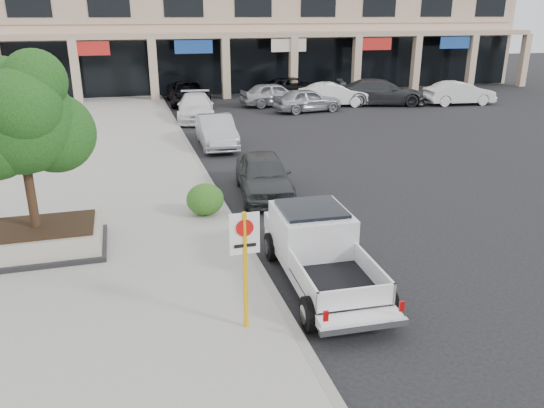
{
  "coord_description": "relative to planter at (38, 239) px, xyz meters",
  "views": [
    {
      "loc": [
        -4.3,
        -10.67,
        5.72
      ],
      "look_at": [
        -0.85,
        1.5,
        1.17
      ],
      "focal_mm": 35.0,
      "sensor_mm": 36.0,
      "label": 1
    }
  ],
  "objects": [
    {
      "name": "curb_car_a",
      "position": [
        6.6,
        3.13,
        0.22
      ],
      "size": [
        2.11,
        4.26,
        1.4
      ],
      "primitive_type": "imported",
      "rotation": [
        0.0,
        0.0,
        -0.12
      ],
      "color": "#313436",
      "rests_on": "ground"
    },
    {
      "name": "lot_car_d",
      "position": [
        14.48,
        23.85,
        0.22
      ],
      "size": [
        5.31,
        3.0,
        1.4
      ],
      "primitive_type": "imported",
      "rotation": [
        0.0,
        0.0,
        1.43
      ],
      "color": "black",
      "rests_on": "ground"
    },
    {
      "name": "planter_tree",
      "position": [
        0.13,
        0.15,
        2.94
      ],
      "size": [
        2.9,
        2.55,
        4.0
      ],
      "color": "black",
      "rests_on": "planter"
    },
    {
      "name": "strip_mall",
      "position": [
        14.58,
        31.47,
        4.27
      ],
      "size": [
        40.55,
        12.43,
        9.5
      ],
      "color": "tan",
      "rests_on": "ground"
    },
    {
      "name": "lot_car_a",
      "position": [
        13.31,
        17.81,
        0.24
      ],
      "size": [
        4.41,
        2.23,
        1.44
      ],
      "primitive_type": "imported",
      "rotation": [
        0.0,
        0.0,
        1.7
      ],
      "color": "#97999F",
      "rests_on": "ground"
    },
    {
      "name": "curb_car_b",
      "position": [
        6.31,
        10.36,
        0.23
      ],
      "size": [
        1.63,
        4.31,
        1.41
      ],
      "primitive_type": "imported",
      "rotation": [
        0.0,
        0.0,
        -0.03
      ],
      "color": "#A2A5AA",
      "rests_on": "ground"
    },
    {
      "name": "ground",
      "position": [
        6.58,
        -2.46,
        -0.48
      ],
      "size": [
        120.0,
        120.0,
        0.0
      ],
      "primitive_type": "plane",
      "color": "black",
      "rests_on": "ground"
    },
    {
      "name": "planter",
      "position": [
        0.0,
        0.0,
        0.0
      ],
      "size": [
        3.2,
        2.2,
        0.68
      ],
      "color": "black",
      "rests_on": "sidewalk"
    },
    {
      "name": "pickup_truck",
      "position": [
        6.23,
        -3.29,
        0.3
      ],
      "size": [
        2.04,
        4.99,
        1.55
      ],
      "primitive_type": null,
      "rotation": [
        0.0,
        0.0,
        -0.04
      ],
      "color": "white",
      "rests_on": "ground"
    },
    {
      "name": "hedge",
      "position": [
        4.38,
        1.43,
        0.14
      ],
      "size": [
        1.1,
        0.99,
        0.93
      ],
      "primitive_type": "ellipsoid",
      "color": "#244D16",
      "rests_on": "sidewalk"
    },
    {
      "name": "lot_car_c",
      "position": [
        18.9,
        19.0,
        0.36
      ],
      "size": [
        6.18,
        3.82,
        1.67
      ],
      "primitive_type": "imported",
      "rotation": [
        0.0,
        0.0,
        1.3
      ],
      "color": "#2A2C2F",
      "rests_on": "ground"
    },
    {
      "name": "no_parking_sign",
      "position": [
        4.17,
        -4.67,
        1.16
      ],
      "size": [
        0.55,
        0.09,
        2.3
      ],
      "color": "#EFAA0C",
      "rests_on": "sidewalk"
    },
    {
      "name": "curb_car_d",
      "position": [
        6.62,
        22.72,
        0.28
      ],
      "size": [
        2.59,
        5.49,
        1.51
      ],
      "primitive_type": "imported",
      "rotation": [
        0.0,
        0.0,
        -0.01
      ],
      "color": "black",
      "rests_on": "ground"
    },
    {
      "name": "lot_car_e",
      "position": [
        11.97,
        20.5,
        0.29
      ],
      "size": [
        4.61,
        2.19,
        1.52
      ],
      "primitive_type": "imported",
      "rotation": [
        0.0,
        0.0,
        1.66
      ],
      "color": "#A1A4A9",
      "rests_on": "ground"
    },
    {
      "name": "curb_car_c",
      "position": [
        6.33,
        17.06,
        0.24
      ],
      "size": [
        2.68,
        5.18,
        1.44
      ],
      "primitive_type": "imported",
      "rotation": [
        0.0,
        0.0,
        -0.14
      ],
      "color": "white",
      "rests_on": "ground"
    },
    {
      "name": "curb",
      "position": [
        5.03,
        3.54,
        -0.4
      ],
      "size": [
        0.2,
        52.0,
        0.15
      ],
      "primitive_type": "cube",
      "color": "gray",
      "rests_on": "ground"
    },
    {
      "name": "lot_car_b",
      "position": [
        15.7,
        19.45,
        0.27
      ],
      "size": [
        4.74,
        2.43,
        1.49
      ],
      "primitive_type": "imported",
      "rotation": [
        0.0,
        0.0,
        1.37
      ],
      "color": "white",
      "rests_on": "ground"
    },
    {
      "name": "sidewalk",
      "position": [
        1.08,
        3.54,
        -0.4
      ],
      "size": [
        8.0,
        52.0,
        0.15
      ],
      "primitive_type": "cube",
      "color": "gray",
      "rests_on": "ground"
    },
    {
      "name": "lot_car_f",
      "position": [
        23.96,
        17.68,
        0.28
      ],
      "size": [
        4.71,
        2.01,
        1.51
      ],
      "primitive_type": "imported",
      "rotation": [
        0.0,
        0.0,
        1.48
      ],
      "color": "silver",
      "rests_on": "ground"
    }
  ]
}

